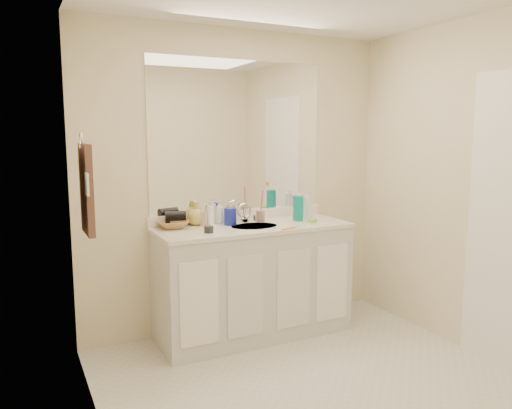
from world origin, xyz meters
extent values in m
cube|color=silver|center=(0.00, 0.00, 0.00)|extent=(2.60, 2.60, 0.00)
cube|color=#F3E5BE|center=(0.00, 1.30, 1.20)|extent=(2.60, 0.02, 2.40)
cube|color=#F3E5BE|center=(-1.30, 0.00, 1.20)|extent=(0.02, 2.60, 2.40)
cube|color=#F3E5BE|center=(1.30, 0.00, 1.20)|extent=(0.02, 2.60, 2.40)
cube|color=silver|center=(0.00, 1.02, 0.42)|extent=(1.50, 0.55, 0.85)
cube|color=white|center=(0.00, 1.02, 0.86)|extent=(1.52, 0.57, 0.03)
cube|color=white|center=(0.00, 1.29, 0.92)|extent=(1.52, 0.03, 0.08)
cylinder|color=beige|center=(0.00, 1.00, 0.87)|extent=(0.37, 0.37, 0.02)
cylinder|color=silver|center=(0.00, 1.18, 0.94)|extent=(0.02, 0.02, 0.11)
cube|color=white|center=(0.00, 1.29, 1.56)|extent=(1.48, 0.01, 1.20)
cylinder|color=#162299|center=(-0.15, 1.12, 0.95)|extent=(0.13, 0.13, 0.13)
cylinder|color=tan|center=(0.12, 1.13, 0.93)|extent=(0.09, 0.09, 0.09)
cylinder|color=#EE3E8F|center=(0.13, 1.13, 1.03)|extent=(0.02, 0.04, 0.21)
cylinder|color=#0B887B|center=(0.42, 1.06, 0.98)|extent=(0.09, 0.09, 0.20)
cylinder|color=silver|center=(0.56, 1.13, 0.97)|extent=(0.08, 0.08, 0.17)
cube|color=white|center=(0.45, 0.89, 0.89)|extent=(0.11, 0.10, 0.01)
cube|color=#80D634|center=(0.45, 0.89, 0.90)|extent=(0.08, 0.06, 0.02)
cube|color=#F7591A|center=(0.18, 0.79, 0.88)|extent=(0.14, 0.07, 0.01)
cylinder|color=black|center=(-0.41, 0.91, 0.90)|extent=(0.09, 0.09, 0.05)
cylinder|color=white|center=(-0.31, 1.13, 0.96)|extent=(0.05, 0.05, 0.16)
imported|color=white|center=(-0.21, 1.21, 0.97)|extent=(0.08, 0.08, 0.19)
imported|color=beige|center=(-0.33, 1.18, 0.96)|extent=(0.10, 0.10, 0.16)
imported|color=gold|center=(-0.39, 1.24, 0.97)|extent=(0.15, 0.15, 0.18)
imported|color=#A97744|center=(-0.59, 1.20, 0.91)|extent=(0.26, 0.26, 0.06)
cylinder|color=black|center=(-0.57, 1.20, 0.97)|extent=(0.16, 0.10, 0.08)
torus|color=silver|center=(-1.27, 0.77, 1.55)|extent=(0.01, 0.11, 0.11)
cube|color=#3D2821|center=(-1.25, 0.77, 1.25)|extent=(0.04, 0.32, 0.55)
cube|color=silver|center=(-1.27, 0.57, 1.30)|extent=(0.01, 0.08, 0.13)
camera|label=1|loc=(-1.66, -2.38, 1.59)|focal=35.00mm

